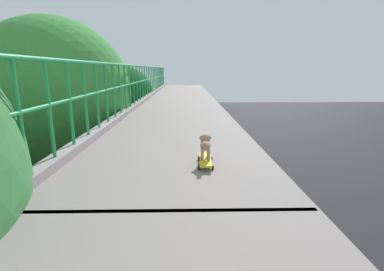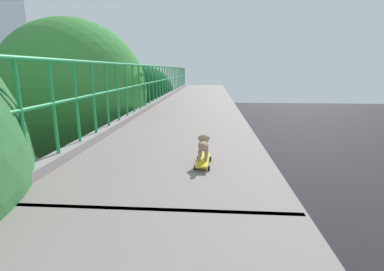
{
  "view_description": "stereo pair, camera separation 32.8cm",
  "coord_description": "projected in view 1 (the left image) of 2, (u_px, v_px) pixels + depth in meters",
  "views": [
    {
      "loc": [
        1.38,
        -2.41,
        7.2
      ],
      "look_at": [
        1.45,
        1.23,
        6.33
      ],
      "focal_mm": 26.0,
      "sensor_mm": 36.0,
      "label": 1
    },
    {
      "loc": [
        1.71,
        -2.4,
        7.2
      ],
      "look_at": [
        1.45,
        1.23,
        6.33
      ],
      "focal_mm": 26.0,
      "sensor_mm": 36.0,
      "label": 2
    }
  ],
  "objects": [
    {
      "name": "car_green_fifth",
      "position": [
        70.0,
        191.0,
        15.28
      ],
      "size": [
        1.73,
        3.84,
        1.51
      ],
      "color": "#186E30",
      "rests_on": "ground"
    },
    {
      "name": "toy_skateboard",
      "position": [
        205.0,
        160.0,
        3.49
      ],
      "size": [
        0.21,
        0.56,
        0.08
      ],
      "color": "gold",
      "rests_on": "overpass_deck"
    },
    {
      "name": "city_bus",
      "position": [
        73.0,
        131.0,
        24.13
      ],
      "size": [
        2.62,
        11.46,
        3.58
      ],
      "color": "beige",
      "rests_on": "ground"
    },
    {
      "name": "roadside_tree_mid",
      "position": [
        56.0,
        96.0,
        8.06
      ],
      "size": [
        4.32,
        4.32,
        8.65
      ],
      "color": "brown",
      "rests_on": "ground"
    },
    {
      "name": "small_dog",
      "position": [
        205.0,
        144.0,
        3.5
      ],
      "size": [
        0.15,
        0.33,
        0.29
      ],
      "color": "#A47E62",
      "rests_on": "toy_skateboard"
    },
    {
      "name": "overpass_deck",
      "position": [
        159.0,
        221.0,
        2.67
      ],
      "size": [
        2.82,
        38.3,
        0.5
      ],
      "color": "gray",
      "rests_on": "bridge_pier"
    },
    {
      "name": "green_railing",
      "position": [
        7.0,
        169.0,
        2.51
      ],
      "size": [
        0.2,
        36.39,
        1.31
      ],
      "color": "gray",
      "rests_on": "overpass_deck"
    },
    {
      "name": "roadside_tree_far",
      "position": [
        124.0,
        96.0,
        17.64
      ],
      "size": [
        3.71,
        3.71,
        7.4
      ],
      "color": "#4C3627",
      "rests_on": "ground"
    }
  ]
}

